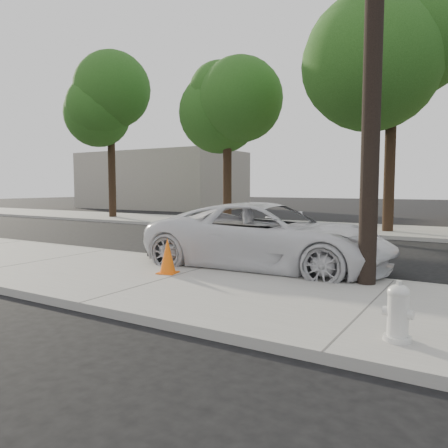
# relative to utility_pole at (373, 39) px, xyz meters

# --- Properties ---
(ground) EXTENTS (120.00, 120.00, 0.00)m
(ground) POSITION_rel_utility_pole_xyz_m (-3.60, 2.70, -4.70)
(ground) COLOR black
(ground) RESTS_ON ground
(near_sidewalk) EXTENTS (90.00, 4.40, 0.15)m
(near_sidewalk) POSITION_rel_utility_pole_xyz_m (-3.60, -1.60, -4.62)
(near_sidewalk) COLOR gray
(near_sidewalk) RESTS_ON ground
(far_sidewalk) EXTENTS (90.00, 5.00, 0.15)m
(far_sidewalk) POSITION_rel_utility_pole_xyz_m (-3.60, 11.20, -4.62)
(far_sidewalk) COLOR gray
(far_sidewalk) RESTS_ON ground
(curb_near) EXTENTS (90.00, 0.12, 0.16)m
(curb_near) POSITION_rel_utility_pole_xyz_m (-3.60, 0.60, -4.62)
(curb_near) COLOR #9E9B93
(curb_near) RESTS_ON ground
(building_far) EXTENTS (14.00, 8.00, 5.00)m
(building_far) POSITION_rel_utility_pole_xyz_m (-23.60, 22.70, -2.20)
(building_far) COLOR gray
(building_far) RESTS_ON ground
(utility_pole) EXTENTS (1.40, 0.34, 9.00)m
(utility_pole) POSITION_rel_utility_pole_xyz_m (0.00, 0.00, 0.00)
(utility_pole) COLOR black
(utility_pole) RESTS_ON near_sidewalk
(tree_a) EXTENTS (4.65, 4.50, 9.00)m
(tree_a) POSITION_rel_utility_pole_xyz_m (-17.40, 10.55, 1.83)
(tree_a) COLOR black
(tree_a) RESTS_ON far_sidewalk
(tree_b) EXTENTS (4.34, 4.20, 8.45)m
(tree_b) POSITION_rel_utility_pole_xyz_m (-9.41, 10.76, 1.45)
(tree_b) COLOR black
(tree_b) RESTS_ON far_sidewalk
(tree_c) EXTENTS (4.96, 4.80, 9.55)m
(tree_c) POSITION_rel_utility_pole_xyz_m (-1.38, 10.34, 2.21)
(tree_c) COLOR black
(tree_c) RESTS_ON far_sidewalk
(police_cruiser) EXTENTS (5.97, 3.00, 1.62)m
(police_cruiser) POSITION_rel_utility_pole_xyz_m (-2.51, 0.90, -3.89)
(police_cruiser) COLOR silver
(police_cruiser) RESTS_ON ground
(fire_hydrant) EXTENTS (0.37, 0.33, 0.69)m
(fire_hydrant) POSITION_rel_utility_pole_xyz_m (1.06, -2.98, -4.22)
(fire_hydrant) COLOR silver
(fire_hydrant) RESTS_ON near_sidewalk
(traffic_cone) EXTENTS (0.47, 0.47, 0.76)m
(traffic_cone) POSITION_rel_utility_pole_xyz_m (-3.88, -1.19, -4.18)
(traffic_cone) COLOR #FF650D
(traffic_cone) RESTS_ON near_sidewalk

